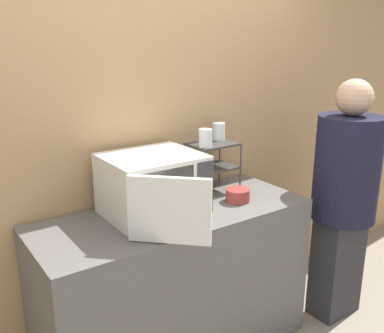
{
  "coord_description": "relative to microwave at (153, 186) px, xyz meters",
  "views": [
    {
      "loc": [
        -1.2,
        -1.56,
        1.84
      ],
      "look_at": [
        0.14,
        0.34,
        1.15
      ],
      "focal_mm": 40.0,
      "sensor_mm": 36.0,
      "label": 1
    }
  ],
  "objects": [
    {
      "name": "glass_back_right",
      "position": [
        0.59,
        0.19,
        0.2
      ],
      "size": [
        0.08,
        0.08,
        0.11
      ],
      "color": "silver",
      "rests_on": "dish_rack"
    },
    {
      "name": "microwave",
      "position": [
        0.0,
        0.0,
        0.0
      ],
      "size": [
        0.53,
        0.72,
        0.34
      ],
      "color": "silver",
      "rests_on": "counter"
    },
    {
      "name": "dish_rack",
      "position": [
        0.5,
        0.12,
        0.06
      ],
      "size": [
        0.29,
        0.22,
        0.31
      ],
      "color": "#333333",
      "rests_on": "counter"
    },
    {
      "name": "wall_back",
      "position": [
        0.11,
        0.31,
        0.21
      ],
      "size": [
        8.0,
        0.06,
        2.6
      ],
      "color": "tan",
      "rests_on": "ground_plane"
    },
    {
      "name": "glass_front_left",
      "position": [
        0.4,
        0.07,
        0.2
      ],
      "size": [
        0.08,
        0.08,
        0.11
      ],
      "color": "silver",
      "rests_on": "dish_rack"
    },
    {
      "name": "counter",
      "position": [
        0.11,
        -0.04,
        -0.63
      ],
      "size": [
        1.58,
        0.62,
        0.92
      ],
      "color": "#595654",
      "rests_on": "ground_plane"
    },
    {
      "name": "person",
      "position": [
        1.24,
        -0.33,
        -0.2
      ],
      "size": [
        0.41,
        0.41,
        1.62
      ],
      "color": "#2D2D33",
      "rests_on": "ground_plane"
    },
    {
      "name": "bowl",
      "position": [
        0.51,
        -0.11,
        -0.13
      ],
      "size": [
        0.14,
        0.14,
        0.08
      ],
      "color": "maroon",
      "rests_on": "counter"
    }
  ]
}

